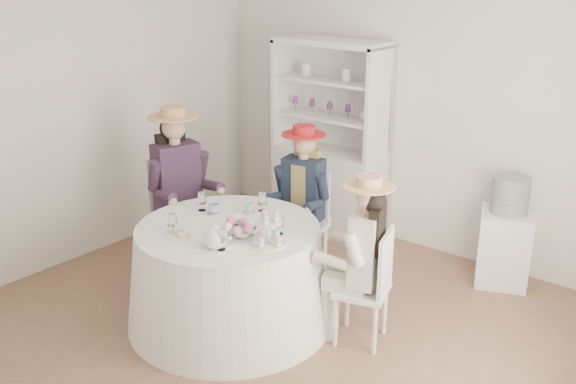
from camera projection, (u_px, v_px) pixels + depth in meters
The scene contains 21 objects.
ground at pixel (280, 323), 4.96m from camera, with size 4.50×4.50×0.00m, color brown.
wall_back at pixel (416, 109), 5.97m from camera, with size 4.50×4.50×0.00m, color silver.
wall_front at pixel (10, 248), 3.05m from camera, with size 4.50×4.50×0.00m, color silver.
wall_left at pixel (90, 112), 5.85m from camera, with size 4.50×4.50×0.00m, color silver.
tea_table at pixel (229, 275), 4.88m from camera, with size 1.57×1.57×0.79m.
hutch at pixel (329, 165), 6.50m from camera, with size 1.21×0.58×1.95m.
side_table at pixel (504, 248), 5.50m from camera, with size 0.42×0.42×0.65m, color silver.
hatbox at pixel (510, 195), 5.33m from camera, with size 0.31×0.31×0.31m, color black.
guest_left at pixel (178, 182), 5.55m from camera, with size 0.60×0.56×1.50m.
guest_mid at pixel (302, 192), 5.54m from camera, with size 0.50×0.53×1.35m.
guest_right at pixel (363, 251), 4.51m from camera, with size 0.52×0.48×1.28m.
spare_chair at pixel (299, 215), 5.84m from camera, with size 0.39×0.39×0.87m.
teacup_a at pixel (214, 210), 4.97m from camera, with size 0.09×0.09×0.07m, color white.
teacup_b at pixel (249, 209), 5.00m from camera, with size 0.08×0.08×0.07m, color white.
teacup_c at pixel (268, 222), 4.74m from camera, with size 0.08×0.08×0.06m, color white.
flower_bowl at pixel (242, 233), 4.57m from camera, with size 0.22×0.22×0.06m, color white.
flower_arrangement at pixel (239, 225), 4.53m from camera, with size 0.19×0.19×0.07m.
table_teapot at pixel (216, 238), 4.37m from camera, with size 0.23×0.17×0.18m.
sandwich_plate at pixel (183, 234), 4.58m from camera, with size 0.23×0.23×0.05m.
cupcake_stand at pixel (269, 233), 4.42m from camera, with size 0.25×0.25×0.23m.
stemware_set at pixel (227, 217), 4.72m from camera, with size 0.85×0.82×0.15m.
Camera 1 is at (2.78, -3.32, 2.63)m, focal length 40.00 mm.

